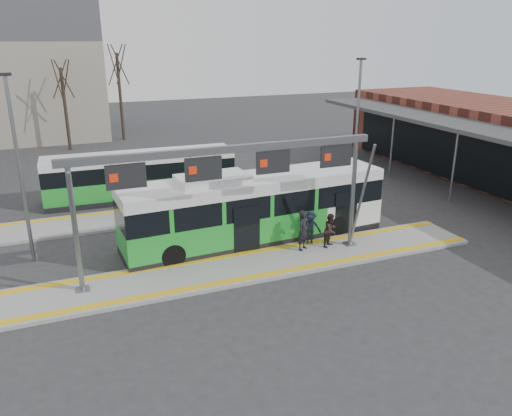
% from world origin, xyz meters
% --- Properties ---
extents(ground, '(120.00, 120.00, 0.00)m').
position_xyz_m(ground, '(0.00, 0.00, 0.00)').
color(ground, '#2D2D30').
rests_on(ground, ground).
extents(platform_main, '(22.00, 3.00, 0.15)m').
position_xyz_m(platform_main, '(0.00, 0.00, 0.07)').
color(platform_main, gray).
rests_on(platform_main, ground).
extents(platform_second, '(20.00, 3.00, 0.15)m').
position_xyz_m(platform_second, '(-4.00, 8.00, 0.07)').
color(platform_second, gray).
rests_on(platform_second, ground).
extents(tactile_main, '(22.00, 2.65, 0.02)m').
position_xyz_m(tactile_main, '(0.00, 0.00, 0.16)').
color(tactile_main, yellow).
rests_on(tactile_main, platform_main).
extents(tactile_second, '(20.00, 0.35, 0.02)m').
position_xyz_m(tactile_second, '(-4.00, 9.15, 0.16)').
color(tactile_second, yellow).
rests_on(tactile_second, platform_second).
extents(gantry, '(13.00, 1.68, 5.20)m').
position_xyz_m(gantry, '(-0.35, 0.25, 4.30)').
color(gantry, slate).
rests_on(gantry, platform_main).
extents(hero_bus, '(12.94, 3.41, 3.52)m').
position_xyz_m(hero_bus, '(1.67, 2.77, 1.61)').
color(hero_bus, black).
rests_on(hero_bus, ground).
extents(bg_bus_green, '(11.30, 2.73, 2.81)m').
position_xyz_m(bg_bus_green, '(-2.28, 11.61, 1.39)').
color(bg_bus_green, black).
rests_on(bg_bus_green, ground).
extents(passenger_a, '(0.82, 0.76, 1.88)m').
position_xyz_m(passenger_a, '(3.19, 0.61, 1.09)').
color(passenger_a, black).
rests_on(passenger_a, platform_main).
extents(passenger_b, '(0.97, 0.92, 1.59)m').
position_xyz_m(passenger_b, '(4.54, 0.48, 0.95)').
color(passenger_b, '#2F211F').
rests_on(passenger_b, platform_main).
extents(passenger_c, '(1.19, 0.94, 1.61)m').
position_xyz_m(passenger_c, '(3.80, 1.10, 0.96)').
color(passenger_c, '#1A1F2E').
rests_on(passenger_c, platform_main).
extents(tree_left, '(1.40, 1.40, 7.88)m').
position_xyz_m(tree_left, '(-5.81, 27.80, 5.97)').
color(tree_left, '#382B21').
rests_on(tree_left, ground).
extents(tree_mid, '(1.40, 1.40, 9.07)m').
position_xyz_m(tree_mid, '(-0.82, 30.65, 6.88)').
color(tree_mid, '#382B21').
rests_on(tree_mid, ground).
extents(lamp_west, '(0.50, 0.25, 8.10)m').
position_xyz_m(lamp_west, '(-8.33, 4.18, 4.29)').
color(lamp_west, slate).
rests_on(lamp_west, ground).
extents(lamp_east, '(0.50, 0.25, 8.29)m').
position_xyz_m(lamp_east, '(9.76, 6.83, 4.39)').
color(lamp_east, slate).
rests_on(lamp_east, ground).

